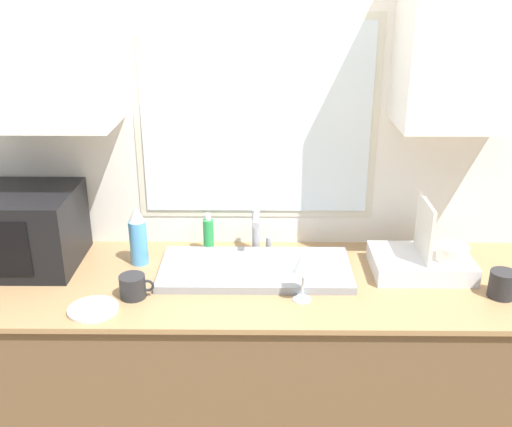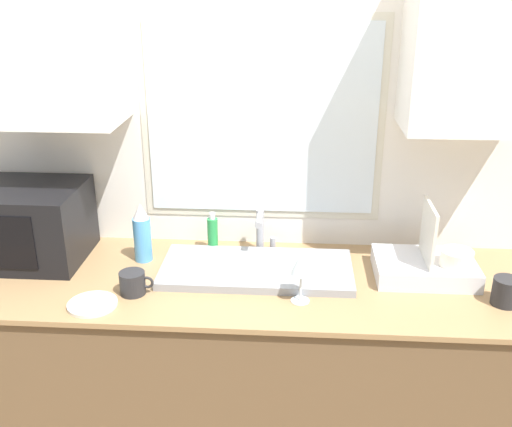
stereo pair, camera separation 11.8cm
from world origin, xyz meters
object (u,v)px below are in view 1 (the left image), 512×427
Objects in this scene: dish_rack at (424,260)px; mug_near_sink at (133,286)px; faucet at (258,229)px; wine_glass at (303,264)px; microwave at (18,229)px; spray_bottle at (138,236)px; soap_bottle at (208,235)px.

dish_rack reaches higher than mug_near_sink.
faucet is 0.42m from wine_glass.
spray_bottle is (0.46, 0.01, -0.03)m from microwave.
spray_bottle is at bearing -158.29° from soap_bottle.
soap_bottle is 1.36× the size of mug_near_sink.
wine_glass is at bearing -67.76° from faucet.
spray_bottle is 0.28m from mug_near_sink.
dish_rack is 1.11m from spray_bottle.
faucet is 0.40× the size of microwave.
spray_bottle is at bearing 155.52° from wine_glass.
microwave is 0.46m from spray_bottle.
spray_bottle is 0.29m from soap_bottle.
spray_bottle reaches higher than soap_bottle.
microwave reaches higher than spray_bottle.
dish_rack is 1.96× the size of wine_glass.
wine_glass is (0.36, -0.39, 0.07)m from soap_bottle.
dish_rack reaches higher than wine_glass.
microwave reaches higher than mug_near_sink.
faucet is 0.48× the size of dish_rack.
wine_glass is (0.63, -0.29, 0.03)m from spray_bottle.
faucet is 1.46× the size of mug_near_sink.
mug_near_sink is at bearing 178.61° from wine_glass.
spray_bottle is at bearing 96.11° from mug_near_sink.
dish_rack reaches higher than soap_bottle.
dish_rack is 1.10m from mug_near_sink.
soap_bottle is at bearing 9.08° from microwave.
dish_rack is at bearing -11.79° from soap_bottle.
spray_bottle is (-1.11, 0.07, 0.06)m from dish_rack.
spray_bottle is at bearing 1.30° from microwave.
wine_glass is (-0.48, -0.22, 0.09)m from dish_rack.
wine_glass is (0.60, -0.01, 0.10)m from mug_near_sink.
spray_bottle reaches higher than faucet.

